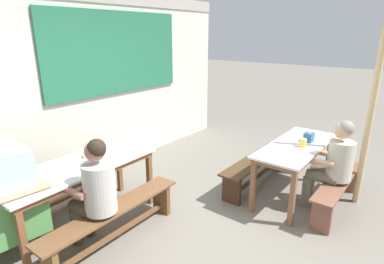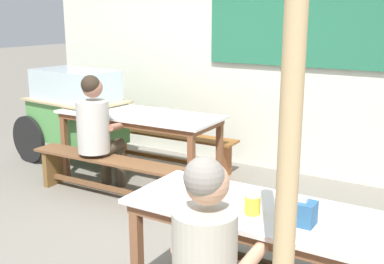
# 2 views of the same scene
# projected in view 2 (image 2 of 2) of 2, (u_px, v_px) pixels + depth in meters

# --- Properties ---
(ground_plane) EXTENTS (40.00, 40.00, 0.00)m
(ground_plane) POSITION_uv_depth(u_px,v_px,m) (141.00, 248.00, 3.83)
(ground_plane) COLOR slate
(backdrop_wall) EXTENTS (6.43, 0.23, 2.84)m
(backdrop_wall) POSITION_uv_depth(u_px,v_px,m) (271.00, 43.00, 5.52)
(backdrop_wall) COLOR silver
(backdrop_wall) RESTS_ON ground_plane
(dining_table_far) EXTENTS (1.84, 0.77, 0.77)m
(dining_table_far) POSITION_uv_depth(u_px,v_px,m) (139.00, 120.00, 5.21)
(dining_table_far) COLOR silver
(dining_table_far) RESTS_ON ground_plane
(dining_table_near) EXTENTS (1.62, 0.63, 0.77)m
(dining_table_near) POSITION_uv_depth(u_px,v_px,m) (268.00, 224.00, 2.67)
(dining_table_near) COLOR silver
(dining_table_near) RESTS_ON ground_plane
(bench_far_back) EXTENTS (1.77, 0.35, 0.42)m
(bench_far_back) POSITION_uv_depth(u_px,v_px,m) (168.00, 144.00, 5.79)
(bench_far_back) COLOR brown
(bench_far_back) RESTS_ON ground_plane
(bench_far_front) EXTENTS (1.75, 0.33, 0.42)m
(bench_far_front) POSITION_uv_depth(u_px,v_px,m) (106.00, 170.00, 4.83)
(bench_far_front) COLOR brown
(bench_far_front) RESTS_ON ground_plane
(bench_near_back) EXTENTS (1.64, 0.32, 0.42)m
(bench_near_back) POSITION_uv_depth(u_px,v_px,m) (298.00, 247.00, 3.24)
(bench_near_back) COLOR #46311D
(bench_near_back) RESTS_ON ground_plane
(food_cart) EXTENTS (1.66, 0.86, 1.17)m
(food_cart) POSITION_uv_depth(u_px,v_px,m) (75.00, 109.00, 5.85)
(food_cart) COLOR #54984D
(food_cart) RESTS_ON ground_plane
(person_left_back_turned) EXTENTS (0.47, 0.55, 1.24)m
(person_left_back_turned) POSITION_uv_depth(u_px,v_px,m) (97.00, 128.00, 4.85)
(person_left_back_turned) COLOR #493F2E
(person_left_back_turned) RESTS_ON ground_plane
(person_near_front) EXTENTS (0.42, 0.55, 1.22)m
(person_near_front) POSITION_uv_depth(u_px,v_px,m) (212.00, 259.00, 2.29)
(person_near_front) COLOR #656350
(person_near_front) RESTS_ON ground_plane
(tissue_box) EXTENTS (0.15, 0.11, 0.15)m
(tissue_box) POSITION_uv_depth(u_px,v_px,m) (301.00, 212.00, 2.46)
(tissue_box) COLOR #2C5E8D
(tissue_box) RESTS_ON dining_table_near
(condiment_jar) EXTENTS (0.09, 0.09, 0.12)m
(condiment_jar) POSITION_uv_depth(u_px,v_px,m) (252.00, 204.00, 2.58)
(condiment_jar) COLOR yellow
(condiment_jar) RESTS_ON dining_table_near
(soup_bowl) EXTENTS (0.16, 0.16, 0.05)m
(soup_bowl) POSITION_uv_depth(u_px,v_px,m) (161.00, 111.00, 5.15)
(soup_bowl) COLOR silver
(soup_bowl) RESTS_ON dining_table_far
(wooden_support_post) EXTENTS (0.08, 0.08, 2.35)m
(wooden_support_post) POSITION_uv_depth(u_px,v_px,m) (287.00, 200.00, 1.74)
(wooden_support_post) COLOR tan
(wooden_support_post) RESTS_ON ground_plane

